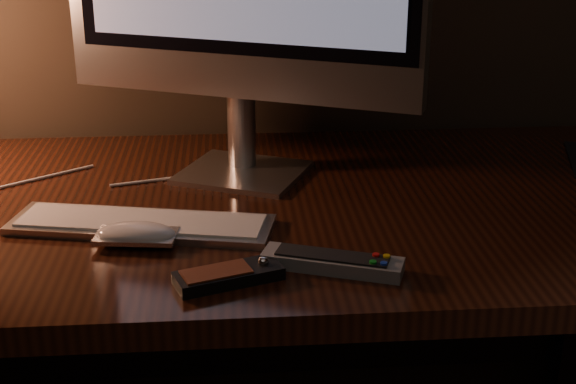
{
  "coord_description": "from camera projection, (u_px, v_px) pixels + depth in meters",
  "views": [
    {
      "loc": [
        -0.01,
        0.65,
        1.22
      ],
      "look_at": [
        0.07,
        1.73,
        0.81
      ],
      "focal_mm": 50.0,
      "sensor_mm": 36.0,
      "label": 1
    }
  ],
  "objects": [
    {
      "name": "desk",
      "position": [
        239.0,
        255.0,
        1.4
      ],
      "size": [
        1.6,
        0.75,
        0.75
      ],
      "color": "#34160B",
      "rests_on": "ground"
    },
    {
      "name": "keyboard",
      "position": [
        141.0,
        224.0,
        1.18
      ],
      "size": [
        0.4,
        0.19,
        0.01
      ],
      "primitive_type": "cube",
      "rotation": [
        0.0,
        0.0,
        -0.21
      ],
      "color": "silver",
      "rests_on": "desk"
    },
    {
      "name": "mouse",
      "position": [
        136.0,
        237.0,
        1.13
      ],
      "size": [
        0.12,
        0.07,
        0.02
      ],
      "primitive_type": "ellipsoid",
      "rotation": [
        0.0,
        0.0,
        -0.14
      ],
      "color": "white",
      "rests_on": "desk"
    },
    {
      "name": "media_remote",
      "position": [
        229.0,
        275.0,
        1.02
      ],
      "size": [
        0.15,
        0.09,
        0.03
      ],
      "rotation": [
        0.0,
        0.0,
        0.34
      ],
      "color": "black",
      "rests_on": "desk"
    },
    {
      "name": "tv_remote",
      "position": [
        332.0,
        262.0,
        1.06
      ],
      "size": [
        0.19,
        0.11,
        0.02
      ],
      "rotation": [
        0.0,
        0.0,
        -0.35
      ],
      "color": "gray",
      "rests_on": "desk"
    },
    {
      "name": "cable",
      "position": [
        102.0,
        182.0,
        1.36
      ],
      "size": [
        0.53,
        0.24,
        0.0
      ],
      "primitive_type": "cylinder",
      "rotation": [
        0.0,
        1.57,
        0.42
      ],
      "color": "white",
      "rests_on": "desk"
    }
  ]
}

